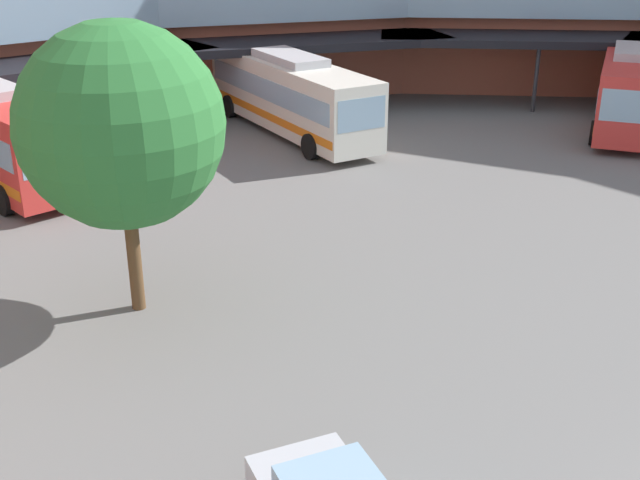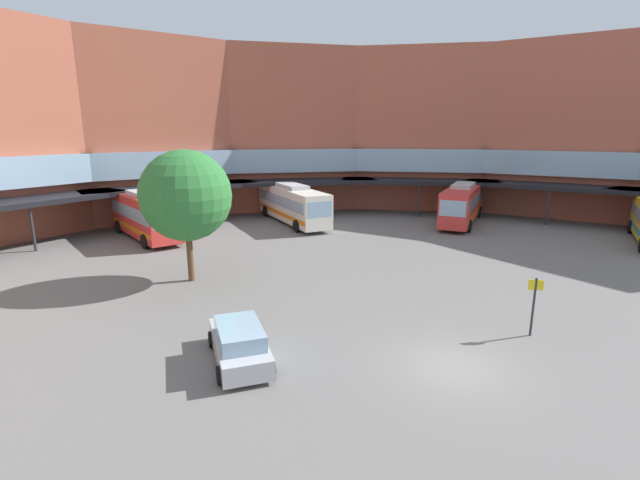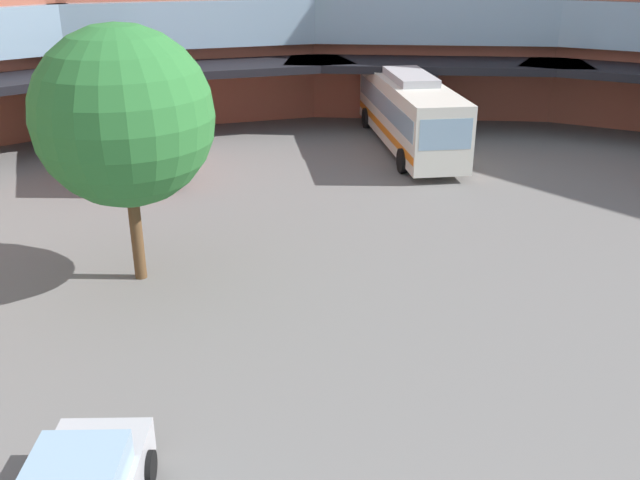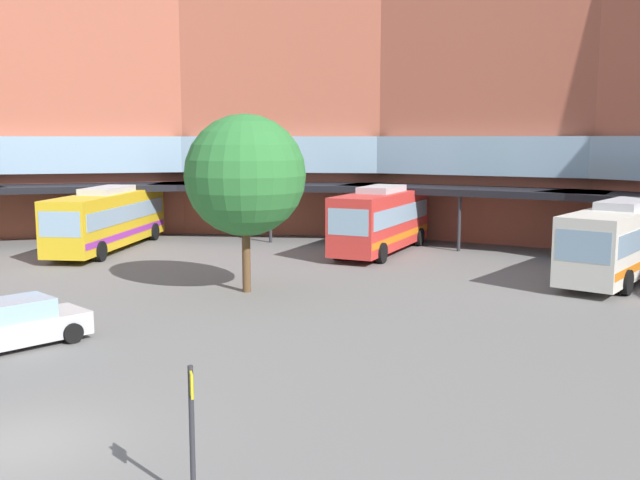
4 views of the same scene
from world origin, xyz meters
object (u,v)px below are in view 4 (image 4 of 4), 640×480
at_px(parked_car, 13,324).
at_px(stop_sign_post, 192,420).
at_px(bus_1, 624,238).
at_px(bus_4, 381,219).
at_px(plaza_tree, 245,175).
at_px(bus_0, 109,218).

relative_size(parked_car, stop_sign_post, 1.83).
bearing_deg(bus_1, parked_car, -26.37).
distance_m(bus_1, bus_4, 13.18).
height_order(parked_car, plaza_tree, plaza_tree).
bearing_deg(bus_1, stop_sign_post, -0.05).
relative_size(bus_1, bus_4, 1.22).
relative_size(bus_0, stop_sign_post, 4.73).
distance_m(bus_0, bus_4, 16.10).
xyz_separation_m(bus_1, parked_car, (-15.63, -21.70, -1.13)).
distance_m(bus_0, parked_car, 20.46).
bearing_deg(parked_car, bus_0, 52.58).
xyz_separation_m(parked_car, stop_sign_post, (11.17, -5.08, 0.84)).
bearing_deg(bus_1, bus_0, -69.82).
bearing_deg(plaza_tree, bus_4, 86.62).
xyz_separation_m(bus_0, parked_car, (12.16, -16.41, -1.15)).
distance_m(bus_1, plaza_tree, 18.15).
height_order(bus_0, stop_sign_post, bus_0).
bearing_deg(parked_car, bus_4, 9.80).
bearing_deg(bus_0, stop_sign_post, 25.86).
bearing_deg(parked_car, stop_sign_post, -98.41).
relative_size(plaza_tree, stop_sign_post, 2.94).
bearing_deg(bus_0, plaza_tree, 45.17).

